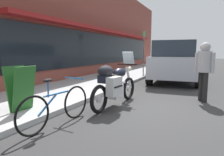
% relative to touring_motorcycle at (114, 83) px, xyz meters
% --- Properties ---
extents(ground_plane, '(80.00, 80.00, 0.00)m').
position_rel_touring_motorcycle_xyz_m(ground_plane, '(0.34, -0.36, -0.61)').
color(ground_plane, '#333333').
extents(storefront_building, '(22.28, 0.90, 5.89)m').
position_rel_touring_motorcycle_xyz_m(storefront_building, '(7.49, 4.03, 2.28)').
color(storefront_building, brown).
rests_on(storefront_building, ground_plane).
extents(sidewalk_curb, '(30.00, 3.02, 0.12)m').
position_rel_touring_motorcycle_xyz_m(sidewalk_curb, '(9.34, 2.37, -0.55)').
color(sidewalk_curb, '#A5A5A5').
rests_on(sidewalk_curb, ground_plane).
extents(touring_motorcycle, '(2.24, 0.62, 1.41)m').
position_rel_touring_motorcycle_xyz_m(touring_motorcycle, '(0.00, 0.00, 0.00)').
color(touring_motorcycle, black).
rests_on(touring_motorcycle, ground_plane).
extents(parked_bicycle, '(1.79, 0.48, 0.94)m').
position_rel_touring_motorcycle_xyz_m(parked_bicycle, '(-1.71, 0.43, -0.23)').
color(parked_bicycle, black).
rests_on(parked_bicycle, ground_plane).
extents(parked_minivan, '(4.59, 2.31, 1.86)m').
position_rel_touring_motorcycle_xyz_m(parked_minivan, '(5.25, -0.78, 0.37)').
color(parked_minivan, '#9EA3AD').
rests_on(parked_minivan, ground_plane).
extents(pedestrian_walking, '(0.50, 0.52, 1.67)m').
position_rel_touring_motorcycle_xyz_m(pedestrian_walking, '(1.60, -2.04, 0.44)').
color(pedestrian_walking, black).
rests_on(pedestrian_walking, ground_plane).
extents(sandwich_board_sign, '(0.55, 0.42, 0.98)m').
position_rel_touring_motorcycle_xyz_m(sandwich_board_sign, '(-1.52, 1.58, 0.00)').
color(sandwich_board_sign, '#1E511E').
rests_on(sandwich_board_sign, sidewalk_curb).
extents(parking_sign_pole, '(0.44, 0.07, 2.57)m').
position_rel_touring_motorcycle_xyz_m(parking_sign_pole, '(7.76, 1.53, 1.02)').
color(parking_sign_pole, '#59595B').
rests_on(parking_sign_pole, sidewalk_curb).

